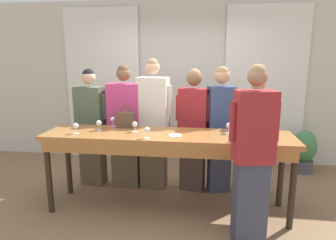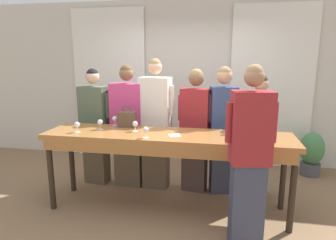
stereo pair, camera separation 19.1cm
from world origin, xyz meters
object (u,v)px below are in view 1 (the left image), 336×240
at_px(guest_pink_top, 125,127).
at_px(potted_plant, 304,150).
at_px(host_pouring, 253,156).
at_px(wine_glass_front_left, 135,125).
at_px(handbag, 126,119).
at_px(wine_bottle, 253,126).
at_px(guest_cream_sweater, 153,125).
at_px(wine_glass_front_right, 147,131).
at_px(wine_glass_back_mid, 113,120).
at_px(wine_glass_center_mid, 242,125).
at_px(guest_striped_shirt, 193,128).
at_px(guest_beige_cap, 255,135).
at_px(guest_navy_coat, 220,128).
at_px(wine_glass_front_mid, 76,126).
at_px(wine_glass_back_left, 99,123).
at_px(guest_olive_jacket, 91,127).
at_px(tasting_bar, 167,142).
at_px(wine_glass_center_left, 236,133).

height_order(guest_pink_top, potted_plant, guest_pink_top).
height_order(guest_pink_top, host_pouring, host_pouring).
bearing_deg(wine_glass_front_left, guest_pink_top, 116.27).
bearing_deg(handbag, wine_bottle, -8.01).
xyz_separation_m(wine_glass_front_left, guest_cream_sweater, (0.12, 0.58, -0.13)).
height_order(wine_glass_front_right, wine_glass_back_mid, same).
xyz_separation_m(wine_glass_front_left, wine_glass_center_mid, (1.28, 0.14, 0.00)).
height_order(guest_striped_shirt, guest_beige_cap, guest_striped_shirt).
distance_m(wine_glass_front_left, wine_glass_front_right, 0.33).
height_order(wine_glass_center_mid, guest_pink_top, guest_pink_top).
xyz_separation_m(wine_glass_front_right, guest_beige_cap, (1.31, 0.84, -0.23)).
bearing_deg(wine_glass_front_right, guest_pink_top, 120.08).
xyz_separation_m(handbag, potted_plant, (2.62, 1.24, -0.71)).
distance_m(guest_pink_top, potted_plant, 2.92).
xyz_separation_m(guest_pink_top, guest_navy_coat, (1.33, 0.00, 0.03)).
distance_m(guest_cream_sweater, guest_beige_cap, 1.39).
bearing_deg(wine_bottle, guest_beige_cap, 78.24).
xyz_separation_m(guest_navy_coat, potted_plant, (1.40, 0.88, -0.55)).
bearing_deg(wine_glass_front_mid, wine_glass_back_left, 39.55).
height_order(wine_glass_center_mid, guest_olive_jacket, guest_olive_jacket).
relative_size(tasting_bar, guest_beige_cap, 1.80).
relative_size(wine_glass_front_right, guest_beige_cap, 0.08).
bearing_deg(tasting_bar, wine_glass_front_right, -133.78).
height_order(wine_glass_center_left, guest_navy_coat, guest_navy_coat).
bearing_deg(wine_glass_back_mid, guest_navy_coat, 13.57).
distance_m(wine_glass_center_left, guest_pink_top, 1.69).
relative_size(wine_glass_front_mid, guest_olive_jacket, 0.08).
xyz_separation_m(wine_bottle, host_pouring, (-0.08, -0.60, -0.16)).
relative_size(wine_glass_front_right, guest_navy_coat, 0.07).
height_order(wine_glass_back_left, wine_glass_back_mid, same).
height_order(guest_cream_sweater, host_pouring, guest_cream_sweater).
bearing_deg(guest_striped_shirt, guest_beige_cap, 0.00).
xyz_separation_m(wine_glass_center_left, guest_striped_shirt, (-0.49, 0.84, -0.17)).
height_order(handbag, potted_plant, handbag).
xyz_separation_m(wine_glass_front_left, potted_plant, (2.45, 1.45, -0.69)).
xyz_separation_m(wine_bottle, guest_olive_jacket, (-2.17, 0.58, -0.21)).
bearing_deg(wine_glass_center_mid, wine_glass_center_left, -104.71).
bearing_deg(host_pouring, handbag, 151.02).
distance_m(wine_glass_center_left, host_pouring, 0.39).
height_order(tasting_bar, guest_navy_coat, guest_navy_coat).
xyz_separation_m(wine_glass_center_mid, wine_glass_back_mid, (-1.63, 0.10, 0.00)).
relative_size(wine_glass_front_mid, wine_glass_back_left, 1.00).
height_order(wine_bottle, host_pouring, host_pouring).
height_order(wine_glass_center_mid, potted_plant, wine_glass_center_mid).
bearing_deg(host_pouring, potted_plant, 60.98).
distance_m(tasting_bar, wine_glass_center_left, 0.82).
relative_size(handbag, wine_glass_center_left, 2.18).
height_order(wine_glass_center_mid, guest_navy_coat, guest_navy_coat).
bearing_deg(wine_glass_front_left, potted_plant, 30.72).
xyz_separation_m(wine_bottle, wine_glass_center_left, (-0.22, -0.26, -0.03)).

